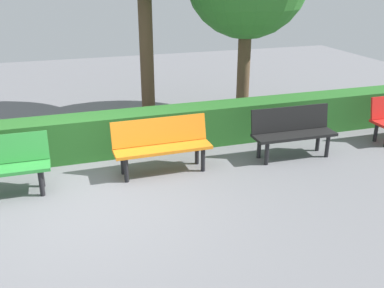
# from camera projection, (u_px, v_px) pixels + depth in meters

# --- Properties ---
(ground_plane) EXTENTS (22.19, 22.19, 0.00)m
(ground_plane) POSITION_uv_depth(u_px,v_px,m) (90.00, 199.00, 6.21)
(ground_plane) COLOR slate
(bench_black) EXTENTS (1.46, 0.48, 0.86)m
(bench_black) POSITION_uv_depth(u_px,v_px,m) (293.00, 130.00, 7.50)
(bench_black) COLOR black
(bench_black) RESTS_ON ground_plane
(bench_orange) EXTENTS (1.55, 0.48, 0.86)m
(bench_orange) POSITION_uv_depth(u_px,v_px,m) (162.00, 143.00, 6.92)
(bench_orange) COLOR orange
(bench_orange) RESTS_ON ground_plane
(hedge_row) EXTENTS (18.19, 0.57, 0.73)m
(hedge_row) POSITION_uv_depth(u_px,v_px,m) (143.00, 131.00, 7.79)
(hedge_row) COLOR #266023
(hedge_row) RESTS_ON ground_plane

